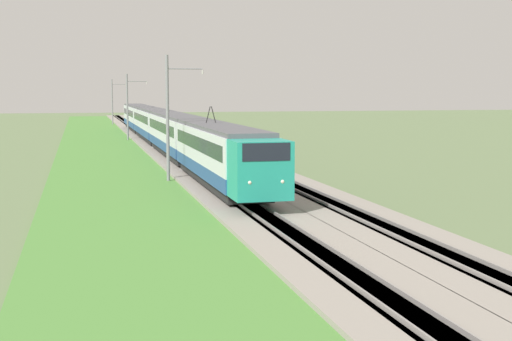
{
  "coord_description": "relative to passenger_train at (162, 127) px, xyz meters",
  "views": [
    {
      "loc": [
        -2.39,
        8.39,
        6.21
      ],
      "look_at": [
        31.53,
        0.0,
        2.27
      ],
      "focal_mm": 50.0,
      "sensor_mm": 36.0,
      "label": 1
    }
  ],
  "objects": [
    {
      "name": "track_adjacent",
      "position": [
        -22.34,
        -4.37,
        -2.26
      ],
      "size": [
        240.0,
        1.57,
        0.45
      ],
      "color": "#4C4238",
      "rests_on": "ground"
    },
    {
      "name": "catenary_mast_distant",
      "position": [
        55.28,
        2.61,
        1.8
      ],
      "size": [
        0.22,
        2.56,
        8.17
      ],
      "color": "slate",
      "rests_on": "ground"
    },
    {
      "name": "track_main",
      "position": [
        -22.34,
        0.0,
        -2.26
      ],
      "size": [
        240.0,
        1.57,
        0.45
      ],
      "color": "#4C4238",
      "rests_on": "ground"
    },
    {
      "name": "ballast_main",
      "position": [
        -22.34,
        0.0,
        -2.27
      ],
      "size": [
        240.0,
        4.4,
        0.3
      ],
      "color": "gray",
      "rests_on": "ground"
    },
    {
      "name": "catenary_mast_far",
      "position": [
        14.18,
        2.61,
        1.81
      ],
      "size": [
        0.22,
        2.56,
        8.19
      ],
      "color": "slate",
      "rests_on": "ground"
    },
    {
      "name": "catenary_mast_mid",
      "position": [
        -26.93,
        2.61,
        1.99
      ],
      "size": [
        0.22,
        2.56,
        8.54
      ],
      "color": "slate",
      "rests_on": "ground"
    },
    {
      "name": "passenger_train",
      "position": [
        0.0,
        0.0,
        0.0
      ],
      "size": [
        85.07,
        2.9,
        5.16
      ],
      "rotation": [
        0.0,
        0.0,
        3.14
      ],
      "color": "teal",
      "rests_on": "ground"
    },
    {
      "name": "ballast_adjacent",
      "position": [
        -22.34,
        -4.37,
        -2.27
      ],
      "size": [
        240.0,
        4.4,
        0.3
      ],
      "color": "gray",
      "rests_on": "ground"
    },
    {
      "name": "grass_verge",
      "position": [
        -22.34,
        6.34,
        -2.36
      ],
      "size": [
        240.0,
        8.67,
        0.12
      ],
      "color": "#4C8438",
      "rests_on": "ground"
    }
  ]
}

